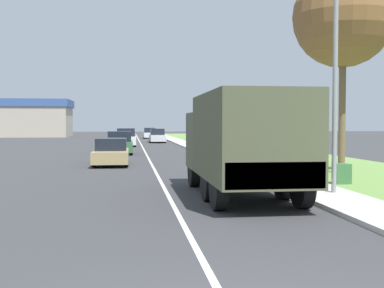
% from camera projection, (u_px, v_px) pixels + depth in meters
% --- Properties ---
extents(ground_plane, '(180.00, 180.00, 0.00)m').
position_uv_depth(ground_plane, '(142.00, 147.00, 44.04)').
color(ground_plane, '#38383A').
extents(lane_centre_stripe, '(0.12, 120.00, 0.00)m').
position_uv_depth(lane_centre_stripe, '(142.00, 147.00, 44.04)').
color(lane_centre_stripe, silver).
rests_on(lane_centre_stripe, ground).
extents(sidewalk_right, '(1.80, 120.00, 0.12)m').
position_uv_depth(sidewalk_right, '(191.00, 146.00, 44.61)').
color(sidewalk_right, beige).
rests_on(sidewalk_right, ground).
extents(grass_strip_right, '(7.00, 120.00, 0.02)m').
position_uv_depth(grass_strip_right, '(237.00, 146.00, 45.17)').
color(grass_strip_right, '#6B9347').
rests_on(grass_strip_right, ground).
extents(military_truck, '(2.41, 6.84, 2.93)m').
position_uv_depth(military_truck, '(242.00, 140.00, 13.76)').
color(military_truck, '#474C38').
rests_on(military_truck, ground).
extents(car_nearest_ahead, '(1.75, 4.82, 1.37)m').
position_uv_depth(car_nearest_ahead, '(111.00, 152.00, 24.88)').
color(car_nearest_ahead, tan).
rests_on(car_nearest_ahead, ground).
extents(car_second_ahead, '(1.80, 4.15, 1.58)m').
position_uv_depth(car_second_ahead, '(120.00, 144.00, 33.70)').
color(car_second_ahead, '#336B3D').
rests_on(car_second_ahead, ground).
extents(car_third_ahead, '(1.85, 3.93, 1.69)m').
position_uv_depth(car_third_ahead, '(126.00, 138.00, 45.20)').
color(car_third_ahead, silver).
rests_on(car_third_ahead, ground).
extents(car_fourth_ahead, '(1.70, 4.86, 1.57)m').
position_uv_depth(car_fourth_ahead, '(157.00, 136.00, 54.57)').
color(car_fourth_ahead, silver).
rests_on(car_fourth_ahead, ground).
extents(car_farthest_ahead, '(1.78, 3.95, 1.55)m').
position_uv_depth(car_farthest_ahead, '(150.00, 134.00, 70.09)').
color(car_farthest_ahead, silver).
rests_on(car_farthest_ahead, ground).
extents(lamp_post, '(1.69, 0.24, 7.03)m').
position_uv_depth(lamp_post, '(329.00, 47.00, 13.72)').
color(lamp_post, gray).
rests_on(lamp_post, sidewalk_right).
extents(tree_mid_right, '(4.21, 4.21, 8.67)m').
position_uv_depth(tree_mid_right, '(343.00, 17.00, 20.09)').
color(tree_mid_right, brown).
rests_on(tree_mid_right, grass_strip_right).
extents(utility_box, '(0.55, 0.45, 0.70)m').
position_uv_depth(utility_box, '(342.00, 174.00, 16.72)').
color(utility_box, '#3D7042').
rests_on(utility_box, grass_strip_right).
extents(building_distant, '(15.05, 9.38, 6.04)m').
position_uv_depth(building_distant, '(24.00, 118.00, 78.37)').
color(building_distant, '#B2A893').
rests_on(building_distant, ground).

